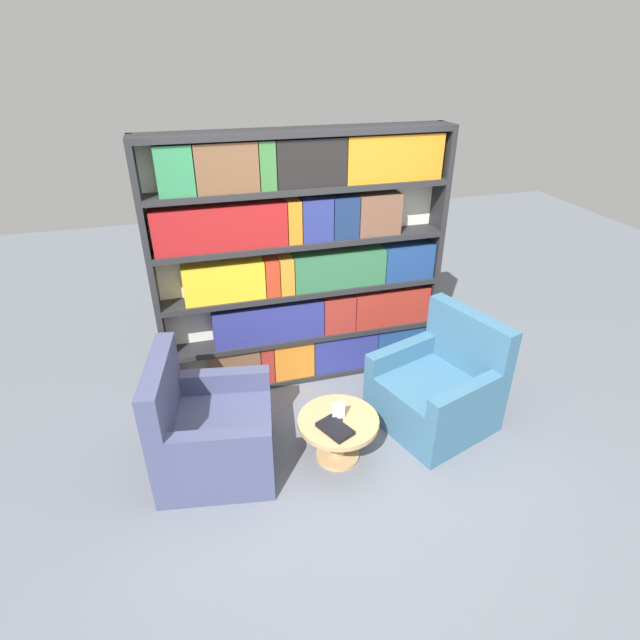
{
  "coord_description": "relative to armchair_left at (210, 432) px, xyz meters",
  "views": [
    {
      "loc": [
        -1.0,
        -2.67,
        2.95
      ],
      "look_at": [
        -0.03,
        0.73,
        1.0
      ],
      "focal_mm": 28.0,
      "sensor_mm": 36.0,
      "label": 1
    }
  ],
  "objects": [
    {
      "name": "stray_book",
      "position": [
        0.92,
        -0.31,
        0.08
      ],
      "size": [
        0.27,
        0.32,
        0.03
      ],
      "color": "black",
      "rests_on": "coffee_table"
    },
    {
      "name": "bookshelf",
      "position": [
        1.05,
        1.01,
        0.86
      ],
      "size": [
        2.65,
        0.3,
        2.37
      ],
      "color": "silver",
      "rests_on": "ground_plane"
    },
    {
      "name": "armchair_left",
      "position": [
        0.0,
        0.0,
        0.0
      ],
      "size": [
        0.99,
        1.0,
        0.99
      ],
      "rotation": [
        0.0,
        0.0,
        1.41
      ],
      "color": "#42476B",
      "rests_on": "ground_plane"
    },
    {
      "name": "table_sign",
      "position": [
        0.98,
        -0.2,
        0.14
      ],
      "size": [
        0.1,
        0.06,
        0.17
      ],
      "color": "black",
      "rests_on": "coffee_table"
    },
    {
      "name": "armchair_right",
      "position": [
        1.96,
        0.01,
        0.0
      ],
      "size": [
        1.09,
        1.09,
        0.99
      ],
      "rotation": [
        0.0,
        0.0,
        -1.26
      ],
      "color": "#386684",
      "rests_on": "ground_plane"
    },
    {
      "name": "coffee_table",
      "position": [
        0.98,
        -0.2,
        -0.04
      ],
      "size": [
        0.64,
        0.64,
        0.39
      ],
      "color": "tan",
      "rests_on": "ground_plane"
    },
    {
      "name": "ground_plane",
      "position": [
        1.01,
        -0.41,
        -0.32
      ],
      "size": [
        14.0,
        14.0,
        0.0
      ],
      "primitive_type": "plane",
      "color": "slate"
    }
  ]
}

